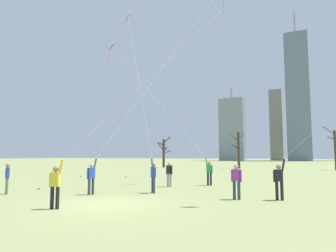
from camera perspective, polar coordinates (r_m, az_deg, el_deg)
The scene contains 14 objects.
ground_plane at distance 13.17m, azimuth -11.28°, elevation -14.32°, with size 400.00×400.00×0.00m, color #848E56.
kite_flyer_midfield_center_red at distance 22.41m, azimuth 3.98°, elevation -3.73°, with size 11.88×4.73×13.42m.
kite_flyer_foreground_left_blue at distance 17.89m, azimuth -6.81°, elevation 1.48°, with size 5.49×10.93×16.56m.
kite_flyer_midfield_right_yellow at distance 12.34m, azimuth -14.90°, elevation -4.71°, with size 9.92×6.17×12.92m.
kite_flyer_far_back_pink at distance 17.18m, azimuth -3.57°, elevation -4.40°, with size 3.54×2.52×11.92m.
bystander_watching_nearby at distance 18.38m, azimuth -27.96°, elevation -8.43°, with size 0.42×0.37×1.62m.
bystander_far_off_by_trees at distance 20.05m, azimuth 0.23°, elevation -8.79°, with size 0.50×0.28×1.62m.
bystander_strolling_midfield at distance 14.67m, azimuth 12.72°, elevation -9.82°, with size 0.51×0.24×1.62m.
bare_tree_far_right_edge at distance 53.18m, azimuth -0.77°, elevation -4.84°, with size 2.81×2.74×5.36m.
bare_tree_right_of_center at distance 49.86m, azimuth 13.09°, elevation -4.21°, with size 2.29×2.11×6.28m.
bare_tree_center at distance 48.48m, azimuth 28.92°, elevation -3.72°, with size 2.97×1.65×6.15m.
skyline_short_annex at distance 129.46m, azimuth 23.19°, elevation 5.19°, with size 8.65×6.18×59.18m.
skyline_wide_slab at distance 141.77m, azimuth 19.72°, elevation 0.16°, with size 5.29×6.67×30.89m.
skyline_slender_spire at distance 126.77m, azimuth 11.97°, elevation -0.64°, with size 9.86×5.75×30.34m.
Camera 1 is at (7.58, -10.58, 2.02)m, focal length 32.45 mm.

